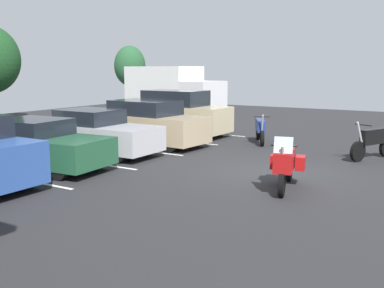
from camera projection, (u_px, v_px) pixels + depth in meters
ground at (271, 175)px, 13.06m from camera, size 44.00×44.00×0.10m
motorcycle_touring at (286, 163)px, 11.21m from camera, size 2.24×1.01×1.44m
motorcycle_second at (373, 142)px, 14.99m from camera, size 2.09×1.07×1.33m
motorcycle_third at (260, 129)px, 18.31m from camera, size 2.07×1.20×1.25m
parking_stripes at (79, 161)px, 14.74m from camera, size 15.76×4.86×0.01m
car_green at (37, 145)px, 13.56m from camera, size 2.21×4.71×1.51m
car_silver at (96, 133)px, 15.86m from camera, size 1.86×4.66×1.59m
car_tan at (151, 123)px, 17.75m from camera, size 2.21×4.55×1.78m
car_champagne at (179, 113)px, 20.47m from camera, size 1.98×4.61×2.04m
box_truck at (172, 92)px, 27.27m from camera, size 3.11×6.35×3.16m
tree_center_right at (130, 66)px, 36.16m from camera, size 2.53×2.53×4.86m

